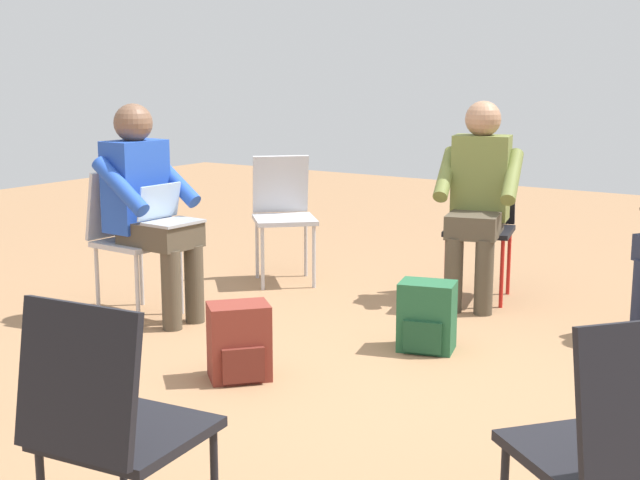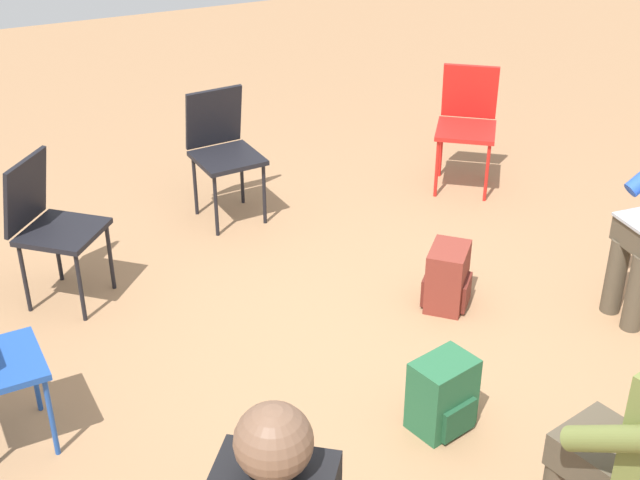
% 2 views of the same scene
% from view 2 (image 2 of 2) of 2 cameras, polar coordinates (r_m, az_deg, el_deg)
% --- Properties ---
extents(ground_plane, '(14.00, 14.00, 0.00)m').
position_cam_2_polar(ground_plane, '(4.65, 4.16, -7.30)').
color(ground_plane, '#99704C').
extents(chair_northwest, '(0.58, 0.57, 0.85)m').
position_cam_2_polar(chair_northwest, '(6.28, 9.40, 7.68)').
color(chair_northwest, red).
rests_on(chair_northwest, ground).
extents(chair_west, '(0.48, 0.44, 0.85)m').
position_cam_2_polar(chair_west, '(5.80, -6.26, 6.03)').
color(chair_west, black).
rests_on(chair_west, ground).
extents(chair_southwest, '(0.58, 0.58, 0.85)m').
position_cam_2_polar(chair_southwest, '(5.06, -16.96, 1.21)').
color(chair_southwest, black).
rests_on(chair_southwest, ground).
extents(backpack_near_laptop_user, '(0.29, 0.32, 0.36)m').
position_cam_2_polar(backpack_near_laptop_user, '(4.15, 7.82, -9.99)').
color(backpack_near_laptop_user, '#235B38').
rests_on(backpack_near_laptop_user, ground).
extents(backpack_by_empty_chair, '(0.34, 0.34, 0.36)m').
position_cam_2_polar(backpack_by_empty_chair, '(4.99, 8.14, -2.58)').
color(backpack_by_empty_chair, maroon).
rests_on(backpack_by_empty_chair, ground).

